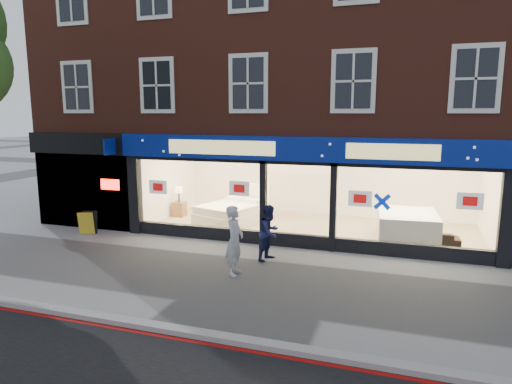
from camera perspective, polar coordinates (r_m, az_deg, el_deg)
The scene contains 12 objects.
ground at distance 10.97m, azimuth 1.36°, elevation -11.29°, with size 120.00×120.00×0.00m, color gray.
kerb_line at distance 8.32m, azimuth -5.27°, elevation -18.53°, with size 60.00×0.10×0.01m, color #8C0A07.
kerb_stone at distance 8.46m, azimuth -4.71°, elevation -17.61°, with size 60.00×0.25×0.12m, color gray.
showroom_floor at distance 15.82m, azimuth 6.97°, elevation -4.53°, with size 11.00×4.50×0.10m, color tan.
building at distance 17.21m, azimuth 8.58°, elevation 18.81°, with size 19.00×8.26×10.30m.
display_bed at distance 16.41m, azimuth -2.95°, elevation -2.48°, with size 2.46×2.71×1.28m.
bedside_table at distance 17.51m, azimuth -9.55°, elevation -2.10°, with size 0.45×0.45×0.55m, color brown.
mattress_stack at distance 14.78m, azimuth 18.37°, elevation -4.08°, with size 1.88×2.30×0.86m.
sofa at distance 14.21m, azimuth 20.74°, elevation -5.53°, with size 1.68×0.66×0.49m, color black.
a_board at distance 16.06m, azimuth -20.27°, elevation -3.63°, with size 0.50×0.32×0.77m, color yellow.
pedestrian_grey at distance 11.27m, azimuth -2.70°, elevation -6.07°, with size 0.63×0.42×1.74m, color #B3B5BB.
pedestrian_blue at distance 12.40m, azimuth 1.69°, elevation -5.09°, with size 0.74×0.58×1.53m, color #191C47.
Camera 1 is at (2.99, -9.79, 3.95)m, focal length 32.00 mm.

